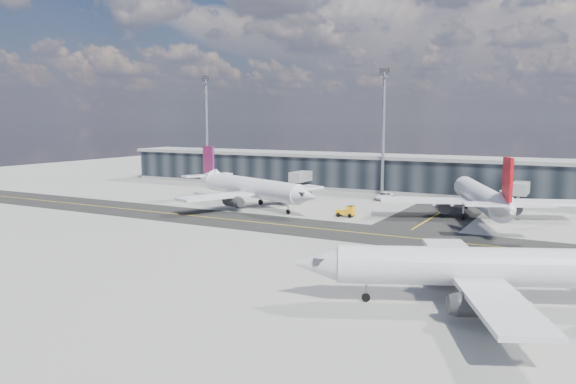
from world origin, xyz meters
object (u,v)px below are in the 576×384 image
baggage_tug (347,211)px  service_van (384,196)px  airliner_redtail (481,197)px  airliner_af (250,187)px  airliner_near (490,267)px

baggage_tug → service_van: size_ratio=0.54×
airliner_redtail → service_van: (-22.73, 15.46, -3.11)m
service_van → baggage_tug: bearing=-83.1°
airliner_redtail → baggage_tug: airliner_redtail is taller
airliner_af → airliner_near: airliner_af is taller
airliner_near → airliner_af: bearing=27.9°
airliner_af → airliner_near: 66.19m
airliner_af → service_van: size_ratio=6.08×
airliner_redtail → baggage_tug: bearing=179.9°
airliner_near → service_van: (-31.49, 62.02, -2.73)m
airliner_near → service_van: airliner_near is taller
airliner_af → service_van: 30.06m
airliner_near → airliner_redtail: bearing=-13.6°
airliner_af → airliner_redtail: airliner_redtail is taller
airliner_af → airliner_near: bearing=74.7°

